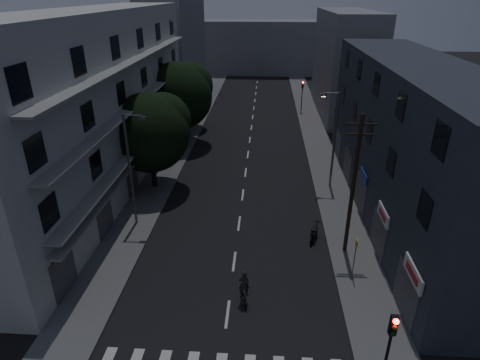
# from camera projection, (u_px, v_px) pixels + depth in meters

# --- Properties ---
(ground) EXTENTS (160.00, 160.00, 0.00)m
(ground) POSITION_uv_depth(u_px,v_px,m) (248.00, 153.00, 41.58)
(ground) COLOR black
(ground) RESTS_ON ground
(sidewalk_left) EXTENTS (3.00, 90.00, 0.15)m
(sidewalk_left) POSITION_uv_depth(u_px,v_px,m) (177.00, 150.00, 41.99)
(sidewalk_left) COLOR #565659
(sidewalk_left) RESTS_ON ground
(sidewalk_right) EXTENTS (3.00, 90.00, 0.15)m
(sidewalk_right) POSITION_uv_depth(u_px,v_px,m) (321.00, 154.00, 41.11)
(sidewalk_right) COLOR #565659
(sidewalk_right) RESTS_ON ground
(lane_markings) EXTENTS (0.15, 60.50, 0.01)m
(lane_markings) POSITION_uv_depth(u_px,v_px,m) (251.00, 133.00, 47.22)
(lane_markings) COLOR beige
(lane_markings) RESTS_ON ground
(building_left) EXTENTS (7.00, 36.00, 14.00)m
(building_left) POSITION_uv_depth(u_px,v_px,m) (100.00, 101.00, 32.98)
(building_left) COLOR #B2B2AC
(building_left) RESTS_ON ground
(building_right) EXTENTS (6.19, 28.00, 11.00)m
(building_right) POSITION_uv_depth(u_px,v_px,m) (409.00, 141.00, 28.60)
(building_right) COLOR #282D37
(building_right) RESTS_ON ground
(building_far_left) EXTENTS (6.00, 20.00, 16.00)m
(building_far_left) POSITION_uv_depth(u_px,v_px,m) (175.00, 44.00, 59.61)
(building_far_left) COLOR slate
(building_far_left) RESTS_ON ground
(building_far_right) EXTENTS (6.00, 20.00, 13.00)m
(building_far_right) POSITION_uv_depth(u_px,v_px,m) (344.00, 63.00, 53.43)
(building_far_right) COLOR slate
(building_far_right) RESTS_ON ground
(building_far_end) EXTENTS (24.00, 8.00, 10.00)m
(building_far_end) POSITION_uv_depth(u_px,v_px,m) (259.00, 47.00, 80.03)
(building_far_end) COLOR slate
(building_far_end) RESTS_ON ground
(tree_near) EXTENTS (6.46, 6.46, 7.97)m
(tree_near) POSITION_uv_depth(u_px,v_px,m) (150.00, 130.00, 32.14)
(tree_near) COLOR black
(tree_near) RESTS_ON sidewalk_left
(tree_mid) EXTENTS (7.02, 7.02, 8.64)m
(tree_mid) POSITION_uv_depth(u_px,v_px,m) (179.00, 93.00, 41.78)
(tree_mid) COLOR black
(tree_mid) RESTS_ON sidewalk_left
(tree_far) EXTENTS (5.12, 5.12, 6.33)m
(tree_far) POSITION_uv_depth(u_px,v_px,m) (186.00, 95.00, 47.26)
(tree_far) COLOR black
(tree_far) RESTS_ON sidewalk_left
(traffic_signal_near) EXTENTS (0.28, 0.37, 4.10)m
(traffic_signal_near) POSITION_uv_depth(u_px,v_px,m) (391.00, 340.00, 15.38)
(traffic_signal_near) COLOR black
(traffic_signal_near) RESTS_ON sidewalk_right
(traffic_signal_far_right) EXTENTS (0.28, 0.37, 4.10)m
(traffic_signal_far_right) POSITION_uv_depth(u_px,v_px,m) (302.00, 90.00, 54.07)
(traffic_signal_far_right) COLOR black
(traffic_signal_far_right) RESTS_ON sidewalk_right
(traffic_signal_far_left) EXTENTS (0.28, 0.37, 4.10)m
(traffic_signal_far_left) POSITION_uv_depth(u_px,v_px,m) (204.00, 90.00, 54.18)
(traffic_signal_far_left) COLOR black
(traffic_signal_far_left) RESTS_ON sidewalk_left
(street_lamp_left_near) EXTENTS (1.51, 0.25, 8.00)m
(street_lamp_left_near) POSITION_uv_depth(u_px,v_px,m) (131.00, 165.00, 26.94)
(street_lamp_left_near) COLOR #54565B
(street_lamp_left_near) RESTS_ON sidewalk_left
(street_lamp_right) EXTENTS (1.51, 0.25, 8.00)m
(street_lamp_right) POSITION_uv_depth(u_px,v_px,m) (334.00, 136.00, 32.44)
(street_lamp_right) COLOR #54575C
(street_lamp_right) RESTS_ON sidewalk_right
(street_lamp_left_far) EXTENTS (1.51, 0.25, 8.00)m
(street_lamp_left_far) POSITION_uv_depth(u_px,v_px,m) (186.00, 98.00, 43.77)
(street_lamp_left_far) COLOR #585A5F
(street_lamp_left_far) RESTS_ON sidewalk_left
(utility_pole) EXTENTS (1.80, 0.24, 9.00)m
(utility_pole) POSITION_uv_depth(u_px,v_px,m) (353.00, 184.00, 23.72)
(utility_pole) COLOR black
(utility_pole) RESTS_ON sidewalk_right
(bus_stop_sign) EXTENTS (0.06, 0.35, 2.52)m
(bus_stop_sign) POSITION_uv_depth(u_px,v_px,m) (355.00, 252.00, 22.62)
(bus_stop_sign) COLOR #595B60
(bus_stop_sign) RESTS_ON sidewalk_right
(motorcycle) EXTENTS (0.87, 1.85, 1.24)m
(motorcycle) POSITION_uv_depth(u_px,v_px,m) (314.00, 233.00, 26.86)
(motorcycle) COLOR black
(motorcycle) RESTS_ON ground
(cyclist) EXTENTS (0.97, 1.71, 2.05)m
(cyclist) POSITION_uv_depth(u_px,v_px,m) (244.00, 292.00, 21.38)
(cyclist) COLOR black
(cyclist) RESTS_ON ground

